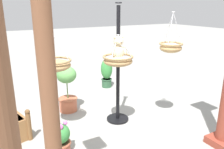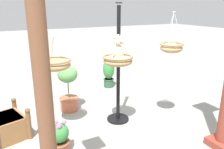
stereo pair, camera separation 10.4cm
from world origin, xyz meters
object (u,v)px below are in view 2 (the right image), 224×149
object	(u,v)px
teddy_bear	(119,50)
hanging_basket_left_high	(171,47)
display_pole_central	(118,88)
potted_plant_small_succulent	(68,88)
wooden_planter_box	(0,128)
potted_plant_fern_front	(109,73)
potted_plant_bushy_green	(59,138)
greenhouse_pillar_far_back	(45,109)
hanging_basket_with_teddy	(118,60)
hanging_basket_right_low	(55,64)

from	to	relation	value
teddy_bear	hanging_basket_left_high	size ratio (longest dim) A/B	0.59
display_pole_central	hanging_basket_left_high	bearing A→B (deg)	149.45
hanging_basket_left_high	potted_plant_small_succulent	size ratio (longest dim) A/B	0.73
display_pole_central	wooden_planter_box	size ratio (longest dim) A/B	2.29
potted_plant_fern_front	potted_plant_bushy_green	size ratio (longest dim) A/B	1.53
teddy_bear	wooden_planter_box	distance (m)	2.44
display_pole_central	potted_plant_bushy_green	distance (m)	1.49
potted_plant_small_succulent	potted_plant_bushy_green	bearing A→B (deg)	67.33
greenhouse_pillar_far_back	display_pole_central	bearing A→B (deg)	-135.79
hanging_basket_with_teddy	hanging_basket_left_high	world-z (taller)	hanging_basket_left_high
display_pole_central	potted_plant_small_succulent	size ratio (longest dim) A/B	2.28
teddy_bear	hanging_basket_right_low	xyz separation A→B (m)	(1.00, -0.41, -0.23)
wooden_planter_box	potted_plant_small_succulent	bearing A→B (deg)	-157.07
potted_plant_bushy_green	potted_plant_small_succulent	distance (m)	1.55
potted_plant_small_succulent	potted_plant_fern_front	bearing A→B (deg)	-146.80
hanging_basket_left_high	greenhouse_pillar_far_back	world-z (taller)	greenhouse_pillar_far_back
hanging_basket_left_high	potted_plant_fern_front	distance (m)	2.58
teddy_bear	display_pole_central	bearing A→B (deg)	-118.89
hanging_basket_left_high	potted_plant_small_succulent	xyz separation A→B (m)	(1.57, -1.39, -0.97)
wooden_planter_box	potted_plant_small_succulent	size ratio (longest dim) A/B	1.00
display_pole_central	potted_plant_fern_front	bearing A→B (deg)	-111.19
hanging_basket_right_low	greenhouse_pillar_far_back	bearing A→B (deg)	73.33
teddy_bear	hanging_basket_left_high	xyz separation A→B (m)	(-0.98, 0.22, -0.00)
hanging_basket_right_low	greenhouse_pillar_far_back	xyz separation A→B (m)	(0.53, 1.77, 0.04)
display_pole_central	potted_plant_bushy_green	size ratio (longest dim) A/B	4.25
display_pole_central	teddy_bear	size ratio (longest dim) A/B	5.30
hanging_basket_with_teddy	hanging_basket_left_high	xyz separation A→B (m)	(-0.98, 0.24, 0.19)
hanging_basket_left_high	wooden_planter_box	xyz separation A→B (m)	(2.98, -0.80, -1.28)
potted_plant_bushy_green	potted_plant_small_succulent	bearing A→B (deg)	-112.67
hanging_basket_left_high	potted_plant_bushy_green	distance (m)	2.50
greenhouse_pillar_far_back	wooden_planter_box	xyz separation A→B (m)	(0.46, -1.94, -1.09)
hanging_basket_right_low	potted_plant_small_succulent	bearing A→B (deg)	-118.49
hanging_basket_left_high	display_pole_central	bearing A→B (deg)	-30.55
potted_plant_bushy_green	potted_plant_small_succulent	size ratio (longest dim) A/B	0.54
hanging_basket_right_low	wooden_planter_box	distance (m)	1.45
hanging_basket_with_teddy	hanging_basket_right_low	xyz separation A→B (m)	(1.00, -0.39, -0.04)
wooden_planter_box	potted_plant_bushy_green	bearing A→B (deg)	134.89
hanging_basket_with_teddy	potted_plant_bushy_green	world-z (taller)	hanging_basket_with_teddy
wooden_planter_box	teddy_bear	bearing A→B (deg)	163.90
hanging_basket_with_teddy	greenhouse_pillar_far_back	size ratio (longest dim) A/B	0.20
display_pole_central	greenhouse_pillar_far_back	bearing A→B (deg)	44.21
hanging_basket_right_low	potted_plant_bushy_green	size ratio (longest dim) A/B	1.10
potted_plant_small_succulent	wooden_planter_box	bearing A→B (deg)	22.93
potted_plant_fern_front	potted_plant_bushy_green	bearing A→B (deg)	49.12
greenhouse_pillar_far_back	potted_plant_small_succulent	size ratio (longest dim) A/B	2.70
hanging_basket_with_teddy	greenhouse_pillar_far_back	bearing A→B (deg)	42.14
hanging_basket_with_teddy	potted_plant_bushy_green	bearing A→B (deg)	12.59
greenhouse_pillar_far_back	hanging_basket_with_teddy	bearing A→B (deg)	-137.86
display_pole_central	greenhouse_pillar_far_back	size ratio (longest dim) A/B	0.84
hanging_basket_left_high	hanging_basket_with_teddy	bearing A→B (deg)	-13.81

